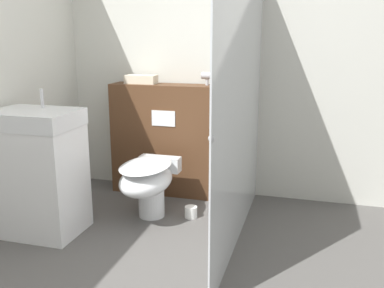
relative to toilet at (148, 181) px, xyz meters
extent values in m
cube|color=silver|center=(0.39, 0.82, 0.93)|extent=(8.00, 0.06, 2.50)
cube|color=#51331E|center=(-0.04, 0.64, 0.19)|extent=(1.07, 0.26, 1.04)
cube|color=white|center=(-0.04, 0.50, 0.42)|extent=(0.22, 0.01, 0.14)
cube|color=silver|center=(0.76, -0.14, 0.68)|extent=(0.01, 1.85, 2.01)
sphere|color=#B2B2B7|center=(0.76, -1.03, 0.64)|extent=(0.04, 0.04, 0.04)
cylinder|color=white|center=(0.00, 0.06, -0.16)|extent=(0.22, 0.22, 0.33)
ellipsoid|color=white|center=(0.00, -0.04, 0.02)|extent=(0.39, 0.59, 0.22)
ellipsoid|color=white|center=(0.00, -0.04, 0.15)|extent=(0.38, 0.58, 0.02)
cube|color=white|center=(0.00, 0.28, 0.07)|extent=(0.36, 0.11, 0.13)
cube|color=white|center=(-0.70, -0.44, 0.09)|extent=(0.61, 0.45, 0.82)
cube|color=white|center=(-0.70, -0.44, 0.56)|extent=(0.62, 0.46, 0.12)
cylinder|color=silver|center=(-0.70, -0.31, 0.69)|extent=(0.02, 0.02, 0.14)
cylinder|color=#B7B7BC|center=(0.35, 0.67, 0.80)|extent=(0.16, 0.06, 0.06)
cone|color=#B7B7BC|center=(0.45, 0.67, 0.80)|extent=(0.03, 0.05, 0.05)
cylinder|color=#B7B7BC|center=(0.32, 0.67, 0.75)|extent=(0.03, 0.03, 0.08)
cube|color=beige|center=(-0.30, 0.63, 0.75)|extent=(0.29, 0.13, 0.08)
cylinder|color=white|center=(0.33, 0.12, -0.28)|extent=(0.10, 0.10, 0.10)
camera|label=1|loc=(1.24, -3.04, 1.13)|focal=40.00mm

